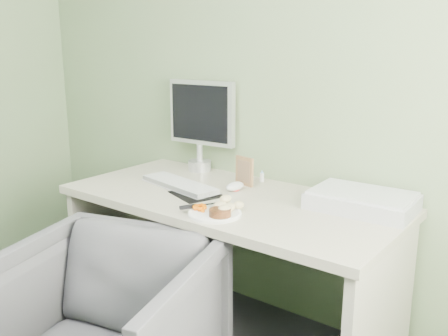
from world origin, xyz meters
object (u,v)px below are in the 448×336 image
Objects in this scene: scanner at (362,202)px; monitor at (201,120)px; plate at (215,214)px; desk at (229,233)px.

monitor is (-1.00, 0.11, 0.25)m from scanner.
monitor is at bearing 133.82° from plate.
plate is 0.52× the size of scanner.
monitor is (-0.43, 0.31, 0.47)m from desk.
plate is at bearing -138.60° from scanner.
desk is at bearing -39.76° from monitor.
desk is at bearing -163.11° from scanner.
desk is 3.65× the size of scanner.
plate is 0.45× the size of monitor.
scanner is (0.46, 0.44, 0.03)m from plate.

